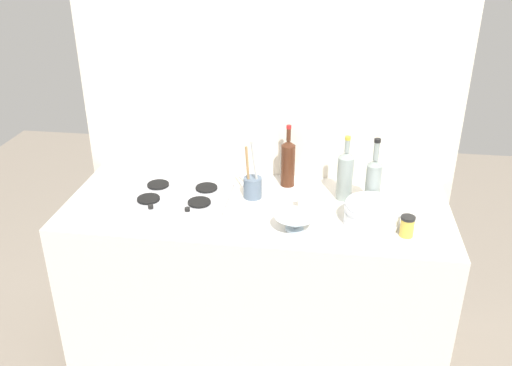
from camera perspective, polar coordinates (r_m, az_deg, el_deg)
ground_plane at (r=3.10m, az=0.00°, el=-17.20°), size 6.00×6.00×0.00m
counter_block at (r=2.81m, az=0.00°, el=-10.50°), size 1.80×0.70×0.90m
backsplash_panel at (r=2.83m, az=1.08°, el=4.24°), size 1.90×0.06×2.14m
stovetop_hob at (r=2.65m, az=-8.11°, el=-1.35°), size 0.49×0.34×0.04m
plate_stack at (r=2.45m, az=12.01°, el=-3.14°), size 0.25×0.25×0.10m
wine_bottle_leftmost at (r=2.61m, az=9.26°, el=0.86°), size 0.08×0.08×0.32m
wine_bottle_mid_left at (r=2.57m, az=12.12°, el=0.17°), size 0.07×0.07×0.34m
wine_bottle_mid_right at (r=2.72m, az=3.34°, el=2.17°), size 0.07×0.07×0.32m
mixing_bowl at (r=2.36m, az=4.05°, el=-4.08°), size 0.18×0.18×0.07m
butter_dish at (r=2.51m, az=6.26°, el=-2.42°), size 0.18×0.12×0.06m
utensil_crock at (r=2.62m, az=-0.36°, el=-0.31°), size 0.09×0.09×0.30m
condiment_jar_front at (r=2.40m, az=15.47°, el=-4.35°), size 0.06×0.06×0.09m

